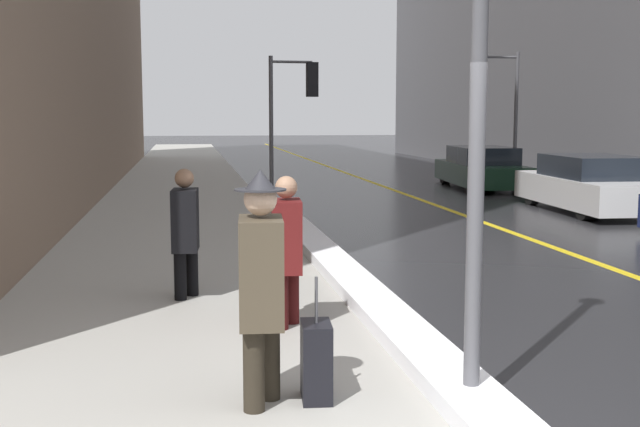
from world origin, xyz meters
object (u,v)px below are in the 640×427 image
at_px(traffic_light_far, 495,90).
at_px(parked_car_dark_green, 481,169).
at_px(pedestrian_nearside, 261,279).
at_px(pedestrian_with_shoulder_bag, 286,244).
at_px(parked_car_white, 591,185).
at_px(pedestrian_trailing, 185,227).
at_px(rolling_suitcase, 316,362).
at_px(traffic_light_near, 297,95).

relative_size(traffic_light_far, parked_car_dark_green, 0.82).
relative_size(pedestrian_nearside, pedestrian_with_shoulder_bag, 1.14).
bearing_deg(pedestrian_nearside, parked_car_white, 146.86).
distance_m(pedestrian_with_shoulder_bag, parked_car_white, 11.64).
distance_m(pedestrian_trailing, parked_car_white, 11.37).
bearing_deg(rolling_suitcase, traffic_light_near, 177.23).
xyz_separation_m(pedestrian_trailing, rolling_suitcase, (0.95, -3.59, -0.54)).
distance_m(traffic_light_near, traffic_light_far, 6.11).
xyz_separation_m(pedestrian_with_shoulder_bag, pedestrian_trailing, (-1.00, 1.45, -0.00)).
bearing_deg(parked_car_dark_green, pedestrian_trailing, 151.71).
bearing_deg(parked_car_white, pedestrian_nearside, 144.94).
bearing_deg(pedestrian_with_shoulder_bag, traffic_light_far, 155.93).
height_order(parked_car_white, rolling_suitcase, parked_car_white).
relative_size(traffic_light_near, rolling_suitcase, 3.85).
bearing_deg(traffic_light_far, pedestrian_with_shoulder_bag, 64.80).
height_order(pedestrian_nearside, pedestrian_with_shoulder_bag, pedestrian_nearside).
height_order(pedestrian_trailing, rolling_suitcase, pedestrian_trailing).
distance_m(traffic_light_far, parked_car_dark_green, 2.31).
xyz_separation_m(pedestrian_with_shoulder_bag, parked_car_white, (7.86, 8.58, -0.25)).
height_order(pedestrian_nearside, pedestrian_trailing, pedestrian_nearside).
xyz_separation_m(traffic_light_near, pedestrian_with_shoulder_bag, (-1.93, -13.22, -1.80)).
distance_m(pedestrian_nearside, parked_car_dark_green, 18.50).
xyz_separation_m(traffic_light_far, rolling_suitcase, (-7.95, -16.62, -2.55)).
relative_size(pedestrian_nearside, parked_car_white, 0.38).
relative_size(pedestrian_with_shoulder_bag, pedestrian_trailing, 1.01).
distance_m(pedestrian_with_shoulder_bag, pedestrian_trailing, 1.76).
height_order(pedestrian_with_shoulder_bag, rolling_suitcase, pedestrian_with_shoulder_bag).
bearing_deg(traffic_light_far, rolling_suitcase, 67.87).
bearing_deg(pedestrian_with_shoulder_bag, pedestrian_trailing, -140.88).
distance_m(pedestrian_with_shoulder_bag, parked_car_dark_green, 16.34).
bearing_deg(parked_car_dark_green, parked_car_white, -172.08).
xyz_separation_m(parked_car_dark_green, rolling_suitcase, (-7.60, -16.62, -0.27)).
bearing_deg(rolling_suitcase, pedestrian_nearside, -79.23).
bearing_deg(pedestrian_with_shoulder_bag, parked_car_white, 142.06).
bearing_deg(rolling_suitcase, traffic_light_far, 158.99).
height_order(traffic_light_near, parked_car_white, traffic_light_near).
bearing_deg(traffic_light_near, parked_car_dark_green, 9.65).
height_order(traffic_light_near, pedestrian_nearside, traffic_light_near).
relative_size(pedestrian_nearside, parked_car_dark_green, 0.36).
xyz_separation_m(pedestrian_with_shoulder_bag, parked_car_dark_green, (7.56, 14.49, -0.27)).
bearing_deg(pedestrian_with_shoulder_bag, rolling_suitcase, 3.34).
bearing_deg(pedestrian_nearside, pedestrian_with_shoulder_bag, 172.76).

